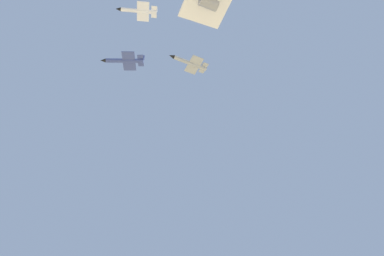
% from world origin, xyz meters
% --- Properties ---
extents(chase_jet_lead, '(15.21, 8.99, 4.00)m').
position_xyz_m(chase_jet_lead, '(-22.09, -0.62, 127.52)').
color(chase_jet_lead, '#999EA3').
extents(chase_jet_left_wing, '(13.73, 11.76, 4.00)m').
position_xyz_m(chase_jet_left_wing, '(1.51, -3.11, 139.48)').
color(chase_jet_left_wing, silver).
extents(chase_jet_high_escort, '(13.10, 12.56, 4.00)m').
position_xyz_m(chase_jet_high_escort, '(-1.43, -11.99, 120.66)').
color(chase_jet_high_escort, '#38478C').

